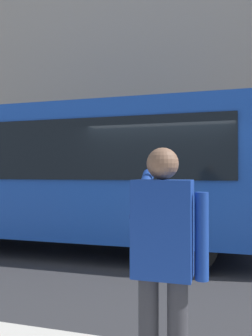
# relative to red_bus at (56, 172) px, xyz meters

# --- Properties ---
(ground_plane) EXTENTS (60.00, 60.00, 0.00)m
(ground_plane) POSITION_rel_red_bus_xyz_m (-2.54, 0.39, -1.68)
(ground_plane) COLOR #2B2B2D
(building_facade_far) EXTENTS (28.00, 1.55, 12.00)m
(building_facade_far) POSITION_rel_red_bus_xyz_m (-2.55, -6.41, 4.30)
(building_facade_far) COLOR #A89E8E
(building_facade_far) RESTS_ON ground_plane
(red_bus) EXTENTS (9.05, 2.54, 3.08)m
(red_bus) POSITION_rel_red_bus_xyz_m (0.00, 0.00, 0.00)
(red_bus) COLOR #1947AD
(red_bus) RESTS_ON ground_plane
(pedestrian_photographer) EXTENTS (0.53, 0.52, 1.70)m
(pedestrian_photographer) POSITION_rel_red_bus_xyz_m (-3.24, 4.60, -0.54)
(pedestrian_photographer) COLOR #2D2D33
(pedestrian_photographer) RESTS_ON sidewalk_curb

